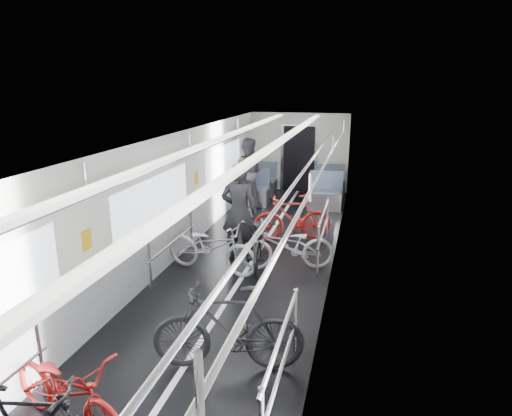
{
  "coord_description": "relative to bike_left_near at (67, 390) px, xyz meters",
  "views": [
    {
      "loc": [
        1.96,
        -6.9,
        3.34
      ],
      "look_at": [
        0.0,
        1.28,
        0.98
      ],
      "focal_mm": 32.0,
      "sensor_mm": 36.0,
      "label": 1
    }
  ],
  "objects": [
    {
      "name": "person_seated",
      "position": [
        -0.37,
        8.45,
        0.51
      ],
      "size": [
        0.92,
        0.72,
        1.87
      ],
      "primitive_type": "imported",
      "rotation": [
        0.0,
        0.0,
        3.16
      ],
      "color": "#2F2B33",
      "rests_on": "floor"
    },
    {
      "name": "bike_right_near",
      "position": [
        1.25,
        1.29,
        0.12
      ],
      "size": [
        1.87,
        0.85,
        1.08
      ],
      "primitive_type": "imported",
      "rotation": [
        0.0,
        0.0,
        -1.37
      ],
      "color": "black",
      "rests_on": "floor"
    },
    {
      "name": "bike_right_far",
      "position": [
        1.26,
        5.97,
        0.08
      ],
      "size": [
        1.76,
        1.0,
        1.02
      ],
      "primitive_type": "imported",
      "rotation": [
        0.0,
        0.0,
        -1.24
      ],
      "color": "red",
      "rests_on": "floor"
    },
    {
      "name": "bike_aisle",
      "position": [
        0.85,
        4.58,
        0.06
      ],
      "size": [
        0.96,
        1.92,
        0.96
      ],
      "primitive_type": "imported",
      "rotation": [
        0.0,
        0.0,
        0.18
      ],
      "color": "black",
      "rests_on": "floor"
    },
    {
      "name": "bike_left_near",
      "position": [
        0.0,
        0.0,
        0.0
      ],
      "size": [
        1.71,
        1.06,
        0.85
      ],
      "primitive_type": "imported",
      "rotation": [
        0.0,
        0.0,
        1.24
      ],
      "color": "#AF1715",
      "rests_on": "floor"
    },
    {
      "name": "person_standing",
      "position": [
        0.45,
        4.68,
        0.52
      ],
      "size": [
        0.71,
        0.49,
        1.89
      ],
      "primitive_type": "imported",
      "rotation": [
        0.0,
        0.0,
        3.2
      ],
      "color": "black",
      "rests_on": "floor"
    },
    {
      "name": "car_shell",
      "position": [
        0.72,
        5.42,
        0.7
      ],
      "size": [
        3.02,
        14.01,
        2.41
      ],
      "color": "black",
      "rests_on": "ground"
    },
    {
      "name": "bike_left_far",
      "position": [
        0.12,
        4.01,
        0.05
      ],
      "size": [
        1.88,
        0.95,
        0.94
      ],
      "primitive_type": "imported",
      "rotation": [
        0.0,
        0.0,
        1.38
      ],
      "color": "#A6A7AB",
      "rests_on": "floor"
    },
    {
      "name": "bike_right_mid",
      "position": [
        1.43,
        4.41,
        0.02
      ],
      "size": [
        1.8,
        1.06,
        0.89
      ],
      "primitive_type": "imported",
      "rotation": [
        0.0,
        0.0,
        -1.28
      ],
      "color": "#B5B5BA",
      "rests_on": "floor"
    }
  ]
}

